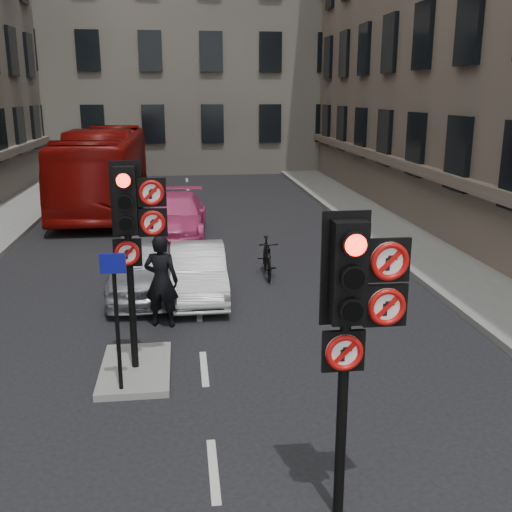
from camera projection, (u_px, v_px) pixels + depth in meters
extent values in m
cube|color=gray|center=(432.00, 252.00, 18.21)|extent=(3.00, 50.00, 0.16)
cube|color=gray|center=(136.00, 369.00, 10.51)|extent=(1.20, 2.00, 0.12)
cube|color=gray|center=(181.00, 11.00, 39.62)|extent=(30.00, 14.00, 20.00)
cylinder|color=black|center=(342.00, 422.00, 6.69)|extent=(0.12, 0.12, 2.40)
cube|color=black|center=(348.00, 272.00, 6.23)|extent=(0.36, 0.28, 1.10)
cube|color=black|center=(345.00, 269.00, 6.35)|extent=(0.52, 0.03, 1.25)
cylinder|color=#FF1407|center=(356.00, 245.00, 5.90)|extent=(0.22, 0.01, 0.22)
cylinder|color=black|center=(354.00, 279.00, 5.99)|extent=(0.22, 0.01, 0.22)
cylinder|color=black|center=(353.00, 312.00, 6.09)|extent=(0.22, 0.01, 0.22)
cube|color=black|center=(388.00, 260.00, 6.23)|extent=(0.47, 0.05, 0.47)
cylinder|color=white|center=(389.00, 261.00, 6.19)|extent=(0.41, 0.02, 0.41)
torus|color=#BF0C0A|center=(390.00, 262.00, 6.17)|extent=(0.41, 0.06, 0.41)
cube|color=#BF0C0A|center=(390.00, 262.00, 6.17)|extent=(0.25, 0.01, 0.25)
cube|color=black|center=(385.00, 305.00, 6.36)|extent=(0.47, 0.05, 0.47)
cylinder|color=white|center=(387.00, 307.00, 6.32)|extent=(0.41, 0.02, 0.41)
torus|color=#BF0C0A|center=(387.00, 307.00, 6.31)|extent=(0.41, 0.06, 0.41)
cube|color=#BF0C0A|center=(387.00, 307.00, 6.30)|extent=(0.25, 0.01, 0.25)
cube|color=black|center=(343.00, 351.00, 6.44)|extent=(0.47, 0.05, 0.47)
cylinder|color=white|center=(344.00, 352.00, 6.40)|extent=(0.41, 0.02, 0.41)
torus|color=#BF0C0A|center=(345.00, 353.00, 6.39)|extent=(0.41, 0.06, 0.41)
cube|color=#BF0C0A|center=(345.00, 353.00, 6.38)|extent=(0.25, 0.01, 0.25)
cylinder|color=black|center=(132.00, 302.00, 10.18)|extent=(0.12, 0.12, 2.40)
cube|color=black|center=(126.00, 200.00, 9.71)|extent=(0.36, 0.28, 1.10)
cube|color=black|center=(127.00, 199.00, 9.84)|extent=(0.52, 0.03, 1.25)
cylinder|color=#FF1407|center=(123.00, 181.00, 9.39)|extent=(0.22, 0.02, 0.22)
cylinder|color=black|center=(125.00, 203.00, 9.48)|extent=(0.22, 0.02, 0.22)
cylinder|color=black|center=(126.00, 224.00, 9.57)|extent=(0.22, 0.02, 0.22)
cube|color=black|center=(152.00, 192.00, 9.71)|extent=(0.47, 0.05, 0.47)
cylinder|color=white|center=(152.00, 193.00, 9.68)|extent=(0.41, 0.02, 0.41)
torus|color=#BF0C0A|center=(151.00, 193.00, 9.66)|extent=(0.41, 0.06, 0.41)
cube|color=#BF0C0A|center=(151.00, 193.00, 9.66)|extent=(0.25, 0.02, 0.25)
cube|color=black|center=(153.00, 222.00, 9.85)|extent=(0.47, 0.05, 0.47)
cylinder|color=white|center=(153.00, 223.00, 9.81)|extent=(0.41, 0.02, 0.41)
torus|color=#BF0C0A|center=(153.00, 223.00, 9.79)|extent=(0.41, 0.06, 0.41)
cube|color=#BF0C0A|center=(153.00, 223.00, 9.79)|extent=(0.25, 0.02, 0.25)
cube|color=black|center=(128.00, 253.00, 9.93)|extent=(0.47, 0.05, 0.47)
cylinder|color=white|center=(127.00, 253.00, 9.89)|extent=(0.41, 0.02, 0.41)
torus|color=#BF0C0A|center=(127.00, 253.00, 9.87)|extent=(0.41, 0.06, 0.41)
cube|color=#BF0C0A|center=(127.00, 254.00, 9.87)|extent=(0.25, 0.02, 0.25)
imported|color=#B7B9C0|center=(141.00, 266.00, 14.51)|extent=(1.81, 4.14, 1.39)
imported|color=silver|center=(198.00, 271.00, 14.36)|extent=(1.30, 3.70, 1.22)
imported|color=#DA4080|center=(175.00, 216.00, 20.20)|extent=(2.29, 5.04, 1.43)
imported|color=maroon|center=(104.00, 169.00, 25.33)|extent=(2.81, 11.85, 3.30)
imported|color=black|center=(267.00, 257.00, 15.91)|extent=(0.55, 1.75, 1.04)
imported|color=black|center=(161.00, 281.00, 12.39)|extent=(0.81, 0.63, 1.97)
cylinder|color=black|center=(117.00, 324.00, 9.41)|extent=(0.07, 0.07, 2.24)
cube|color=#0B0F81|center=(113.00, 263.00, 9.09)|extent=(0.39, 0.06, 0.31)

